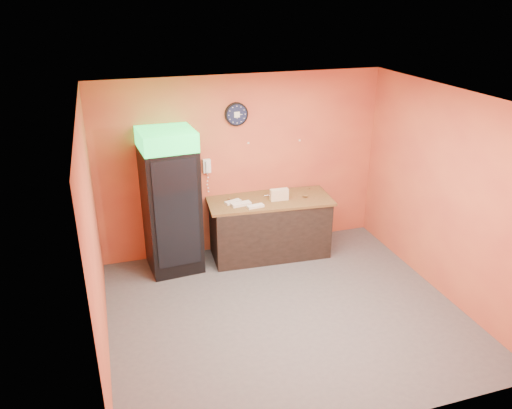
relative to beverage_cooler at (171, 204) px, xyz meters
name	(u,v)px	position (x,y,z in m)	size (l,w,h in m)	color
floor	(285,312)	(1.20, -1.60, -1.05)	(4.50, 4.50, 0.00)	#47474C
back_wall	(242,165)	(1.20, 0.40, 0.35)	(4.50, 0.02, 2.80)	#DC6B3E
left_wall	(94,241)	(-1.05, -1.60, 0.35)	(0.02, 4.00, 2.80)	#DC6B3E
right_wall	(446,195)	(3.45, -1.60, 0.35)	(0.02, 4.00, 2.80)	#DC6B3E
ceiling	(291,100)	(1.20, -1.60, 1.75)	(4.50, 4.00, 0.02)	white
beverage_cooler	(171,204)	(0.00, 0.00, 0.00)	(0.81, 0.82, 2.15)	black
prep_counter	(269,228)	(1.52, 0.00, -0.60)	(1.81, 0.80, 0.90)	black
wall_clock	(236,114)	(1.11, 0.37, 1.17)	(0.35, 0.06, 0.35)	black
wall_phone	(207,166)	(0.62, 0.34, 0.41)	(0.12, 0.10, 0.21)	white
butcher_paper	(270,200)	(1.52, 0.00, -0.13)	(1.91, 0.81, 0.04)	brown
sub_roll_stack	(279,195)	(1.64, -0.08, -0.02)	(0.29, 0.11, 0.18)	beige
wrapped_sandwich_left	(241,204)	(1.03, -0.10, -0.09)	(0.30, 0.12, 0.04)	silver
wrapped_sandwich_mid	(255,206)	(1.21, -0.24, -0.09)	(0.25, 0.10, 0.04)	silver
wrapped_sandwich_right	(233,202)	(0.94, 0.02, -0.09)	(0.25, 0.10, 0.04)	silver
kitchen_tool	(273,194)	(1.62, 0.12, -0.08)	(0.06, 0.06, 0.06)	silver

